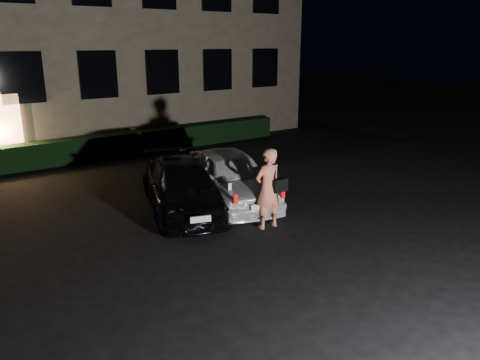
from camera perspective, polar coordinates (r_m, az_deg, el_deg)
ground at (r=9.59m, az=7.33°, el=-9.38°), size 80.00×80.00×0.00m
hedge at (r=18.17m, az=-15.76°, el=4.02°), size 15.00×0.70×0.85m
sedan at (r=12.04m, az=-7.06°, el=-0.76°), size 3.00×4.58×1.23m
hatch at (r=12.49m, az=-1.17°, el=0.44°), size 2.68×4.44×1.42m
man at (r=10.70m, az=3.46°, el=-1.02°), size 0.78×0.46×1.89m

